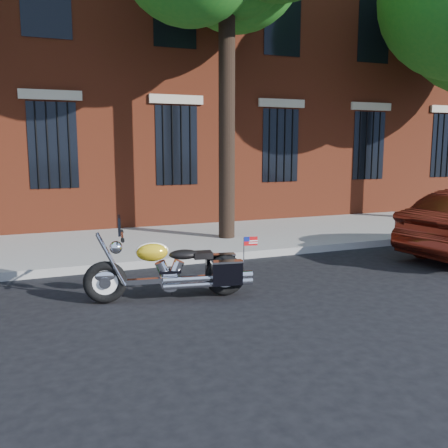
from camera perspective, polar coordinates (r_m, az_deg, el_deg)
name	(u,v)px	position (r m, az deg, el deg)	size (l,w,h in m)	color
ground	(264,276)	(8.52, 4.62, -5.99)	(120.00, 120.00, 0.00)	black
curb	(233,256)	(9.72, 0.98, -3.64)	(40.00, 0.16, 0.15)	gray
sidewalk	(201,239)	(11.44, -2.70, -1.75)	(40.00, 3.60, 0.15)	gray
building	(132,31)	(18.21, -10.45, 20.83)	(26.00, 10.08, 12.00)	maroon
motorcycle	(175,271)	(7.19, -5.60, -5.38)	(2.36, 0.94, 1.22)	black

